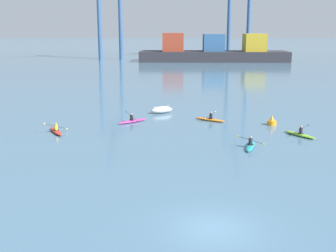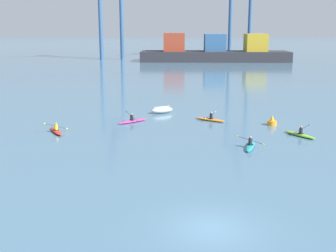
{
  "view_description": "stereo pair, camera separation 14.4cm",
  "coord_description": "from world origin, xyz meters",
  "px_view_note": "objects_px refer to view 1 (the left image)",
  "views": [
    {
      "loc": [
        -1.73,
        -18.56,
        9.35
      ],
      "look_at": [
        -2.61,
        18.92,
        0.6
      ],
      "focal_mm": 45.15,
      "sensor_mm": 36.0,
      "label": 1
    },
    {
      "loc": [
        -1.59,
        -18.56,
        9.35
      ],
      "look_at": [
        -2.61,
        18.92,
        0.6
      ],
      "focal_mm": 45.15,
      "sensor_mm": 36.0,
      "label": 2
    }
  ],
  "objects_px": {
    "kayak_teal": "(250,145)",
    "gantry_crane_west": "(109,5)",
    "container_barge": "(213,52)",
    "kayak_lime": "(300,134)",
    "capsized_dinghy": "(162,110)",
    "kayak_magenta": "(132,121)",
    "channel_buoy": "(272,121)",
    "kayak_orange": "(210,119)",
    "kayak_red": "(56,131)"
  },
  "relations": [
    {
      "from": "gantry_crane_west",
      "to": "kayak_teal",
      "type": "height_order",
      "value": "gantry_crane_west"
    },
    {
      "from": "kayak_teal",
      "to": "kayak_red",
      "type": "relative_size",
      "value": 1.06
    },
    {
      "from": "kayak_magenta",
      "to": "kayak_red",
      "type": "distance_m",
      "value": 7.9
    },
    {
      "from": "container_barge",
      "to": "kayak_magenta",
      "type": "relative_size",
      "value": 14.25
    },
    {
      "from": "container_barge",
      "to": "kayak_red",
      "type": "distance_m",
      "value": 87.3
    },
    {
      "from": "capsized_dinghy",
      "to": "kayak_magenta",
      "type": "height_order",
      "value": "kayak_magenta"
    },
    {
      "from": "capsized_dinghy",
      "to": "kayak_orange",
      "type": "xyz_separation_m",
      "value": [
        5.15,
        -3.89,
        -0.18
      ]
    },
    {
      "from": "gantry_crane_west",
      "to": "kayak_lime",
      "type": "height_order",
      "value": "gantry_crane_west"
    },
    {
      "from": "channel_buoy",
      "to": "kayak_magenta",
      "type": "distance_m",
      "value": 13.88
    },
    {
      "from": "gantry_crane_west",
      "to": "kayak_teal",
      "type": "relative_size",
      "value": 9.35
    },
    {
      "from": "gantry_crane_west",
      "to": "kayak_teal",
      "type": "bearing_deg",
      "value": -74.69
    },
    {
      "from": "kayak_red",
      "to": "kayak_lime",
      "type": "bearing_deg",
      "value": -1.89
    },
    {
      "from": "capsized_dinghy",
      "to": "kayak_magenta",
      "type": "bearing_deg",
      "value": -120.04
    },
    {
      "from": "gantry_crane_west",
      "to": "kayak_red",
      "type": "bearing_deg",
      "value": -84.27
    },
    {
      "from": "container_barge",
      "to": "kayak_lime",
      "type": "xyz_separation_m",
      "value": [
        0.79,
        -85.39,
        -2.55
      ]
    },
    {
      "from": "container_barge",
      "to": "kayak_magenta",
      "type": "xyz_separation_m",
      "value": [
        -14.61,
        -80.21,
        -2.55
      ]
    },
    {
      "from": "channel_buoy",
      "to": "kayak_red",
      "type": "distance_m",
      "value": 20.68
    },
    {
      "from": "kayak_teal",
      "to": "gantry_crane_west",
      "type": "bearing_deg",
      "value": 105.31
    },
    {
      "from": "capsized_dinghy",
      "to": "kayak_red",
      "type": "bearing_deg",
      "value": -135.09
    },
    {
      "from": "kayak_red",
      "to": "kayak_lime",
      "type": "distance_m",
      "value": 21.94
    },
    {
      "from": "kayak_teal",
      "to": "channel_buoy",
      "type": "bearing_deg",
      "value": 66.95
    },
    {
      "from": "container_barge",
      "to": "kayak_orange",
      "type": "xyz_separation_m",
      "value": [
        -6.68,
        -79.27,
        -2.55
      ]
    },
    {
      "from": "kayak_magenta",
      "to": "kayak_teal",
      "type": "bearing_deg",
      "value": -40.57
    },
    {
      "from": "container_barge",
      "to": "kayak_teal",
      "type": "xyz_separation_m",
      "value": [
        -4.18,
        -89.14,
        -2.55
      ]
    },
    {
      "from": "gantry_crane_west",
      "to": "kayak_red",
      "type": "height_order",
      "value": "gantry_crane_west"
    },
    {
      "from": "kayak_teal",
      "to": "kayak_magenta",
      "type": "distance_m",
      "value": 13.73
    },
    {
      "from": "capsized_dinghy",
      "to": "kayak_lime",
      "type": "xyz_separation_m",
      "value": [
        12.62,
        -10.0,
        -0.18
      ]
    },
    {
      "from": "gantry_crane_west",
      "to": "kayak_lime",
      "type": "distance_m",
      "value": 97.77
    },
    {
      "from": "container_barge",
      "to": "capsized_dinghy",
      "type": "height_order",
      "value": "container_barge"
    },
    {
      "from": "capsized_dinghy",
      "to": "channel_buoy",
      "type": "height_order",
      "value": "channel_buoy"
    },
    {
      "from": "kayak_red",
      "to": "kayak_teal",
      "type": "bearing_deg",
      "value": -14.79
    },
    {
      "from": "gantry_crane_west",
      "to": "capsized_dinghy",
      "type": "relative_size",
      "value": 11.43
    },
    {
      "from": "gantry_crane_west",
      "to": "capsized_dinghy",
      "type": "distance_m",
      "value": 84.87
    },
    {
      "from": "kayak_magenta",
      "to": "container_barge",
      "type": "bearing_deg",
      "value": 79.67
    },
    {
      "from": "kayak_red",
      "to": "kayak_lime",
      "type": "xyz_separation_m",
      "value": [
        21.93,
        -0.72,
        0.0
      ]
    },
    {
      "from": "kayak_magenta",
      "to": "kayak_red",
      "type": "height_order",
      "value": "kayak_red"
    },
    {
      "from": "container_barge",
      "to": "kayak_lime",
      "type": "distance_m",
      "value": 85.43
    },
    {
      "from": "kayak_magenta",
      "to": "kayak_lime",
      "type": "bearing_deg",
      "value": -18.58
    },
    {
      "from": "gantry_crane_west",
      "to": "kayak_teal",
      "type": "distance_m",
      "value": 99.88
    },
    {
      "from": "kayak_teal",
      "to": "kayak_red",
      "type": "xyz_separation_m",
      "value": [
        -16.95,
        4.48,
        -0.0
      ]
    },
    {
      "from": "kayak_orange",
      "to": "channel_buoy",
      "type": "bearing_deg",
      "value": -17.2
    },
    {
      "from": "kayak_magenta",
      "to": "capsized_dinghy",
      "type": "bearing_deg",
      "value": 59.96
    },
    {
      "from": "channel_buoy",
      "to": "gantry_crane_west",
      "type": "bearing_deg",
      "value": 108.68
    },
    {
      "from": "container_barge",
      "to": "gantry_crane_west",
      "type": "distance_m",
      "value": 33.46
    },
    {
      "from": "gantry_crane_west",
      "to": "kayak_orange",
      "type": "distance_m",
      "value": 89.84
    },
    {
      "from": "gantry_crane_west",
      "to": "kayak_magenta",
      "type": "distance_m",
      "value": 89.0
    },
    {
      "from": "kayak_orange",
      "to": "capsized_dinghy",
      "type": "bearing_deg",
      "value": 142.95
    },
    {
      "from": "container_barge",
      "to": "channel_buoy",
      "type": "relative_size",
      "value": 41.74
    },
    {
      "from": "kayak_magenta",
      "to": "kayak_lime",
      "type": "height_order",
      "value": "kayak_magenta"
    },
    {
      "from": "channel_buoy",
      "to": "kayak_magenta",
      "type": "xyz_separation_m",
      "value": [
        -13.85,
        0.9,
        -0.19
      ]
    }
  ]
}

